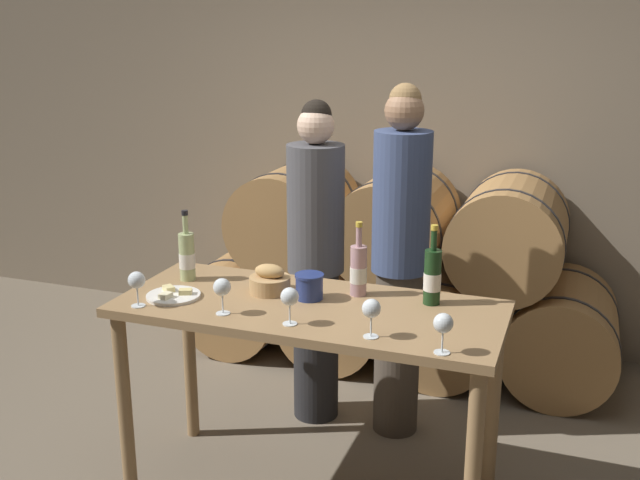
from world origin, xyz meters
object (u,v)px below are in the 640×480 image
Objects in this scene: cheese_plate at (173,295)px; wine_glass_far_left at (137,281)px; blue_crock at (309,285)px; wine_glass_far_right at (443,324)px; wine_bottle_rose at (358,270)px; wine_glass_left at (222,288)px; tasting_table at (309,333)px; bread_basket at (270,281)px; wine_bottle_white at (187,256)px; wine_bottle_red at (432,276)px; wine_glass_right at (371,310)px; wine_glass_center at (290,298)px; person_left at (316,260)px; person_right at (400,259)px.

wine_glass_far_left reaches higher than cheese_plate.
wine_glass_far_right is at bearing -29.26° from blue_crock.
wine_bottle_rose reaches higher than wine_glass_left.
wine_bottle_rose reaches higher than wine_glass_far_left.
tasting_table is at bearing -71.13° from blue_crock.
cheese_plate is at bearing -150.98° from bread_basket.
bread_basket is at bearing -3.47° from wine_bottle_white.
wine_bottle_red is 0.89m from wine_glass_left.
blue_crock is 0.49m from wine_glass_right.
wine_glass_center reaches higher than cheese_plate.
wine_glass_right is (0.35, -0.25, 0.25)m from tasting_table.
tasting_table is 0.96× the size of person_left.
cheese_plate is (-0.57, -0.19, -0.05)m from blue_crock.
wine_glass_far_left is (-0.65, -0.33, 0.05)m from blue_crock.
bread_basket is 1.19× the size of wine_glass_far_right.
cheese_plate is at bearing 60.17° from wine_glass_far_left.
person_left is 11.22× the size of wine_glass_far_right.
wine_glass_left is 1.00× the size of wine_glass_center.
blue_crock is at bearing 108.87° from tasting_table.
wine_glass_far_left is (-0.45, -0.98, 0.15)m from person_left.
wine_glass_center reaches higher than tasting_table.
wine_glass_far_left is (-0.08, -0.15, 0.10)m from cheese_plate.
wine_bottle_rose is (0.81, 0.07, -0.00)m from wine_bottle_white.
wine_bottle_red is 0.53m from blue_crock.
person_left reaches higher than wine_glass_right.
person_left is at bearing 85.95° from wine_glass_left.
blue_crock reaches higher than cheese_plate.
person_right is 0.97m from wine_glass_right.
wine_glass_far_left is at bearing -178.92° from wine_glass_right.
person_right is (0.22, 0.72, 0.15)m from tasting_table.
wine_glass_center is at bearing -84.36° from blue_crock.
wine_bottle_rose is at bearing 5.27° from wine_bottle_white.
person_right reaches higher than wine_bottle_rose.
person_right is at bearing 61.05° from wine_glass_left.
cheese_plate is 1.54× the size of wine_glass_center.
cheese_plate is at bearing 171.64° from wine_glass_far_right.
tasting_table is 0.76m from person_left.
person_left is 0.75m from wine_bottle_white.
wine_glass_left is 1.00× the size of wine_glass_right.
cheese_plate reaches higher than tasting_table.
wine_glass_far_right is at bearing -46.12° from wine_bottle_rose.
tasting_table is at bearing 154.73° from wine_glass_far_right.
person_left is at bearing 126.76° from wine_bottle_rose.
wine_glass_far_left is at bearing -119.83° from cheese_plate.
wine_glass_far_right is (1.22, -0.18, 0.10)m from cheese_plate.
wine_bottle_white is at bearing 152.24° from wine_glass_center.
wine_glass_center is (0.30, -0.01, 0.00)m from wine_glass_left.
wine_bottle_white is 0.63m from blue_crock.
wine_glass_center is 0.63m from wine_glass_far_right.
wine_glass_left reaches higher than tasting_table.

